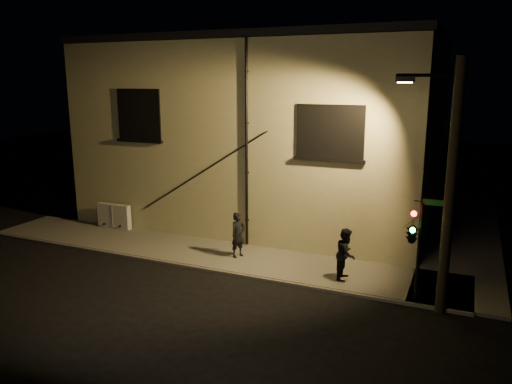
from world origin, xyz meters
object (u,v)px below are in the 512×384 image
at_px(pedestrian_a, 238,235).
at_px(traffic_signal, 413,233).
at_px(utility_cabinet, 114,216).
at_px(streetlamp_pole, 448,183).
at_px(pedestrian_b, 346,254).

bearing_deg(pedestrian_a, traffic_signal, -77.25).
xyz_separation_m(utility_cabinet, pedestrian_a, (6.96, -1.19, 0.32)).
bearing_deg(traffic_signal, streetlamp_pole, -15.16).
relative_size(pedestrian_b, streetlamp_pole, 0.24).
xyz_separation_m(utility_cabinet, traffic_signal, (13.57, -2.51, 1.62)).
distance_m(pedestrian_b, streetlamp_pole, 4.42).
height_order(pedestrian_a, streetlamp_pole, streetlamp_pole).
bearing_deg(pedestrian_b, utility_cabinet, 81.54).
height_order(traffic_signal, streetlamp_pole, streetlamp_pole).
bearing_deg(streetlamp_pole, pedestrian_b, 161.51).
bearing_deg(pedestrian_a, utility_cabinet, 104.31).
height_order(pedestrian_a, traffic_signal, traffic_signal).
distance_m(traffic_signal, streetlamp_pole, 1.91).
distance_m(pedestrian_a, pedestrian_b, 4.41).
height_order(utility_cabinet, pedestrian_a, pedestrian_a).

